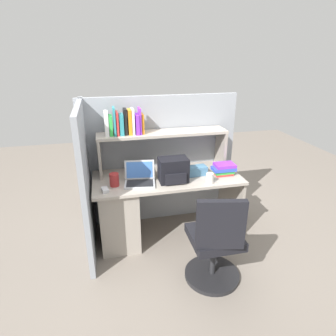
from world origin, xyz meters
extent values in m
plane|color=slate|center=(0.00, 0.00, 0.00)|extent=(8.00, 8.00, 0.00)
cube|color=#AAA093|center=(0.00, 0.00, 0.71)|extent=(1.60, 0.70, 0.03)
cube|color=#9D9388|center=(-0.55, 0.00, 0.35)|extent=(0.40, 0.64, 0.70)
cube|color=#9D9388|center=(0.78, 0.00, 0.35)|extent=(0.03, 0.64, 0.70)
cube|color=gray|center=(0.00, 0.38, 0.78)|extent=(1.84, 0.05, 1.55)
cube|color=gray|center=(-0.85, -0.05, 0.78)|extent=(0.05, 1.06, 1.55)
cube|color=gray|center=(-0.70, 0.20, 0.94)|extent=(0.03, 0.28, 0.42)
cube|color=gray|center=(0.70, 0.20, 0.94)|extent=(0.03, 0.28, 0.42)
cube|color=#AAA093|center=(0.00, 0.20, 1.17)|extent=(1.44, 0.28, 0.03)
cube|color=white|center=(-0.60, 0.20, 1.31)|extent=(0.04, 0.14, 0.25)
cube|color=green|center=(-0.56, 0.20, 1.28)|extent=(0.03, 0.14, 0.21)
cube|color=teal|center=(-0.52, 0.19, 1.33)|extent=(0.02, 0.14, 0.29)
cube|color=red|center=(-0.49, 0.20, 1.30)|extent=(0.02, 0.15, 0.24)
cube|color=teal|center=(-0.45, 0.19, 1.29)|extent=(0.04, 0.14, 0.22)
cube|color=black|center=(-0.40, 0.20, 1.32)|extent=(0.03, 0.14, 0.27)
cube|color=orange|center=(-0.36, 0.20, 1.31)|extent=(0.04, 0.14, 0.26)
cube|color=white|center=(-0.32, 0.21, 1.31)|extent=(0.03, 0.16, 0.27)
cube|color=purple|center=(-0.28, 0.19, 1.29)|extent=(0.04, 0.16, 0.21)
cube|color=purple|center=(-0.25, 0.19, 1.32)|extent=(0.02, 0.15, 0.28)
cube|color=orange|center=(-0.22, 0.21, 1.29)|extent=(0.02, 0.14, 0.21)
cube|color=#B7BABF|center=(-0.32, -0.14, 0.74)|extent=(0.34, 0.26, 0.02)
cube|color=black|center=(-0.32, -0.15, 0.75)|extent=(0.29, 0.21, 0.00)
cube|color=#B7BABF|center=(-0.30, -0.02, 0.85)|extent=(0.32, 0.11, 0.19)
cube|color=#3F72CC|center=(-0.30, -0.03, 0.85)|extent=(0.28, 0.09, 0.16)
cube|color=black|center=(0.04, -0.13, 0.86)|extent=(0.30, 0.20, 0.25)
cube|color=black|center=(0.04, -0.23, 0.80)|extent=(0.22, 0.04, 0.11)
cube|color=silver|center=(-0.67, -0.21, 0.75)|extent=(0.08, 0.11, 0.03)
cylinder|color=white|center=(0.40, -0.26, 0.78)|extent=(0.08, 0.08, 0.11)
cube|color=teal|center=(0.33, -0.03, 0.78)|extent=(0.23, 0.14, 0.10)
cylinder|color=maroon|center=(-0.57, -0.11, 0.80)|extent=(0.10, 0.10, 0.13)
cube|color=red|center=(0.62, -0.08, 0.74)|extent=(0.19, 0.15, 0.02)
cube|color=green|center=(0.62, -0.08, 0.77)|extent=(0.21, 0.14, 0.03)
cube|color=blue|center=(0.62, -0.09, 0.80)|extent=(0.25, 0.14, 0.03)
cube|color=purple|center=(0.64, -0.07, 0.84)|extent=(0.22, 0.16, 0.03)
cylinder|color=black|center=(0.26, -0.79, 0.02)|extent=(0.52, 0.52, 0.04)
cylinder|color=#262628|center=(0.26, -0.79, 0.24)|extent=(0.05, 0.05, 0.41)
cube|color=black|center=(0.26, -0.79, 0.45)|extent=(0.44, 0.44, 0.08)
cube|color=black|center=(0.22, -0.99, 0.71)|extent=(0.40, 0.14, 0.44)
camera|label=1|loc=(-0.64, -2.81, 2.01)|focal=30.82mm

